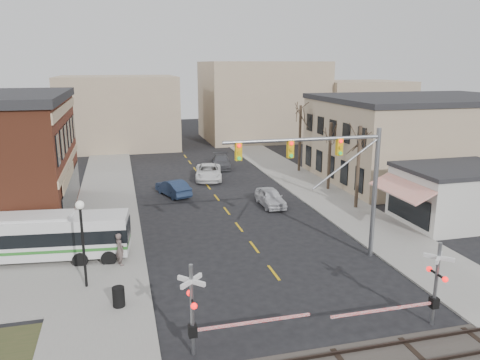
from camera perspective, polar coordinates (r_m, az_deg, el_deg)
The scene contains 20 objects.
ground at distance 25.67m, azimuth 5.59°, elevation -13.04°, with size 160.00×160.00×0.00m, color black.
sidewalk_west at distance 43.02m, azimuth -15.91°, elevation -2.19°, with size 5.00×60.00×0.12m, color gray.
sidewalk_east at distance 46.45m, azimuth 8.17°, elevation -0.61°, with size 5.00×60.00×0.12m, color gray.
tan_building at distance 51.71m, azimuth 21.28°, elevation 4.81°, with size 20.30×15.30×8.50m.
awning_shop at distance 38.41m, azimuth 24.85°, elevation -1.63°, with size 9.74×6.20×4.30m.
tree_east_a at distance 39.09m, azimuth 14.20°, elevation 1.52°, with size 0.28×0.28×6.75m.
tree_east_b at distance 44.49m, azimuth 10.85°, elevation 2.88°, with size 0.28×0.28×6.30m.
tree_east_c at distance 51.72m, azimuth 7.30°, elevation 5.05°, with size 0.28×0.28×7.20m.
transit_bus at distance 30.65m, azimuth -23.69°, elevation -6.35°, with size 11.10×3.60×2.81m.
traffic_signal_mast at distance 27.76m, azimuth 11.59°, elevation 1.38°, with size 9.53×0.30×8.00m.
rr_crossing_west at distance 19.65m, azimuth -4.58°, elevation -15.52°, with size 5.60×1.36×4.00m.
rr_crossing_east at distance 23.03m, azimuth 21.90°, elevation -11.91°, with size 5.60×1.36×4.00m.
street_lamp at distance 25.56m, azimuth -18.75°, elevation -5.41°, with size 0.44×0.44×4.75m.
trash_bin at distance 24.19m, azimuth -14.58°, elevation -13.60°, with size 0.60×0.60×0.99m, color black.
car_a at distance 39.39m, azimuth 3.73°, elevation -2.11°, with size 1.76×4.38×1.49m, color silver.
car_b at distance 42.76m, azimuth -8.16°, elevation -0.93°, with size 1.57×4.50×1.48m, color #1A2842.
car_c at distance 48.35m, azimuth -3.86°, elevation 0.96°, with size 2.59×5.61×1.56m, color white.
car_d at distance 53.82m, azimuth -2.32°, elevation 2.26°, with size 2.04×5.02×1.46m, color #46464B.
pedestrian_near at distance 28.54m, azimuth -14.44°, elevation -8.16°, with size 0.71×0.47×1.95m, color #5D4E4B.
pedestrian_far at distance 31.49m, azimuth -18.72°, elevation -6.74°, with size 0.75×0.59×1.55m, color #383963.
Camera 1 is at (-8.08, -21.41, 11.62)m, focal length 35.00 mm.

